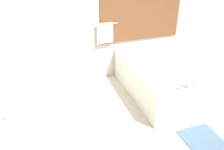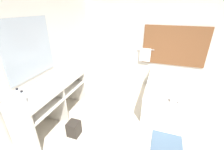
% 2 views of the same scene
% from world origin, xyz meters
% --- Properties ---
extents(ground_plane, '(16.00, 16.00, 0.00)m').
position_xyz_m(ground_plane, '(0.00, 0.00, 0.00)').
color(ground_plane, beige).
rests_on(ground_plane, ground).
extents(wall_back_with_blinds, '(7.40, 0.13, 2.70)m').
position_xyz_m(wall_back_with_blinds, '(0.02, 2.23, 1.35)').
color(wall_back_with_blinds, silver).
rests_on(wall_back_with_blinds, ground_plane).
extents(vanity_counter, '(0.66, 1.67, 0.90)m').
position_xyz_m(vanity_counter, '(-1.86, -0.15, 0.66)').
color(vanity_counter, silver).
rests_on(vanity_counter, ground_plane).
extents(sink_faucet, '(0.09, 0.04, 0.18)m').
position_xyz_m(sink_faucet, '(-2.04, 0.07, 0.98)').
color(sink_faucet, silver).
rests_on(sink_faucet, vanity_counter).
extents(bathtub, '(1.10, 1.85, 0.72)m').
position_xyz_m(bathtub, '(0.47, 1.26, 0.33)').
color(bathtub, silver).
rests_on(bathtub, ground_plane).
extents(bath_mat, '(0.55, 0.77, 0.02)m').
position_xyz_m(bath_mat, '(0.47, -0.19, 0.01)').
color(bath_mat, slate).
rests_on(bath_mat, ground_plane).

